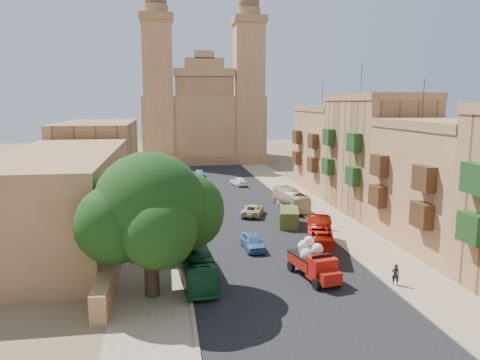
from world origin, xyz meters
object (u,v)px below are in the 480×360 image
object	(u,v)px
car_white_a	(202,198)
ficus_tree	(151,212)
car_blue_a	(253,242)
olive_pickup	(289,218)
red_truck	(314,261)
car_white_b	(238,181)
bus_red_east	(319,237)
church	(203,117)
street_tree_c	(154,173)
street_tree_d	(155,162)
car_dkblue	(191,185)
bus_green_north	(194,262)
bus_cream_east	(291,199)
car_cream	(253,210)
pedestrian_a	(395,274)
street_tree_a	(148,224)
pedestrian_c	(329,223)
street_tree_b	(151,192)
car_blue_b	(199,174)

from	to	relation	value
car_white_a	ficus_tree	bearing A→B (deg)	-106.57
car_blue_a	car_white_a	xyz separation A→B (m)	(-2.85, 20.53, -0.11)
olive_pickup	car_white_a	bearing A→B (deg)	121.46
red_truck	car_white_b	xyz separation A→B (m)	(0.57, 39.26, -0.64)
bus_red_east	car_white_b	world-z (taller)	bus_red_east
church	street_tree_c	bearing A→B (deg)	-103.21
street_tree_d	olive_pickup	world-z (taller)	street_tree_d
bus_red_east	car_dkblue	size ratio (longest dim) A/B	2.24
street_tree_c	car_white_a	size ratio (longest dim) A/B	1.49
bus_green_north	bus_cream_east	xyz separation A→B (m)	(13.00, 21.05, -0.10)
car_dkblue	bus_green_north	bearing A→B (deg)	-114.84
bus_green_north	car_cream	bearing A→B (deg)	63.09
bus_red_east	car_cream	size ratio (longest dim) A/B	1.88
car_cream	church	bearing A→B (deg)	-70.29
church	car_white_b	xyz separation A→B (m)	(2.73, -34.10, -8.84)
pedestrian_a	red_truck	bearing A→B (deg)	-2.31
street_tree_c	street_tree_a	bearing A→B (deg)	-90.00
bus_green_north	pedestrian_c	bearing A→B (deg)	33.77
church	red_truck	size ratio (longest dim) A/B	6.71
church	olive_pickup	size ratio (longest dim) A/B	7.88
ficus_tree	red_truck	size ratio (longest dim) A/B	1.80
pedestrian_a	car_white_a	bearing A→B (deg)	-50.27
car_dkblue	red_truck	bearing A→B (deg)	-101.66
street_tree_b	bus_red_east	distance (m)	19.40
street_tree_d	street_tree_b	bearing A→B (deg)	-90.00
street_tree_c	car_cream	xyz separation A→B (m)	(11.31, -10.98, -2.92)
street_tree_c	church	bearing A→B (deg)	76.79
street_tree_d	car_white_a	size ratio (longest dim) A/B	1.46
street_tree_c	pedestrian_a	xyz separation A→B (m)	(17.50, -32.84, -2.81)
red_truck	car_white_a	distance (m)	28.66
street_tree_c	pedestrian_c	size ratio (longest dim) A/B	3.54
street_tree_a	car_white_a	size ratio (longest dim) A/B	1.20
ficus_tree	bus_green_north	distance (m)	5.92
street_tree_c	bus_red_east	size ratio (longest dim) A/B	0.60
red_truck	car_white_a	world-z (taller)	red_truck
street_tree_b	bus_red_east	size ratio (longest dim) A/B	0.56
car_dkblue	car_white_a	bearing A→B (deg)	-107.04
street_tree_a	car_white_a	world-z (taller)	street_tree_a
street_tree_b	church	bearing A→B (deg)	79.62
street_tree_c	car_white_b	world-z (taller)	street_tree_c
street_tree_d	bus_cream_east	world-z (taller)	street_tree_d
church	bus_green_north	size ratio (longest dim) A/B	3.97
bus_red_east	car_white_a	xyz separation A→B (m)	(-8.49, 21.83, -0.65)
car_blue_b	pedestrian_c	size ratio (longest dim) A/B	2.22
street_tree_c	car_white_b	xyz separation A→B (m)	(12.73, 8.51, -2.90)
bus_green_north	car_blue_a	bearing A→B (deg)	44.39
street_tree_b	pedestrian_c	bearing A→B (deg)	-19.57
car_white_a	pedestrian_a	size ratio (longest dim) A/B	2.33
street_tree_d	street_tree_c	bearing A→B (deg)	-90.00
olive_pickup	red_truck	bearing A→B (deg)	-98.16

